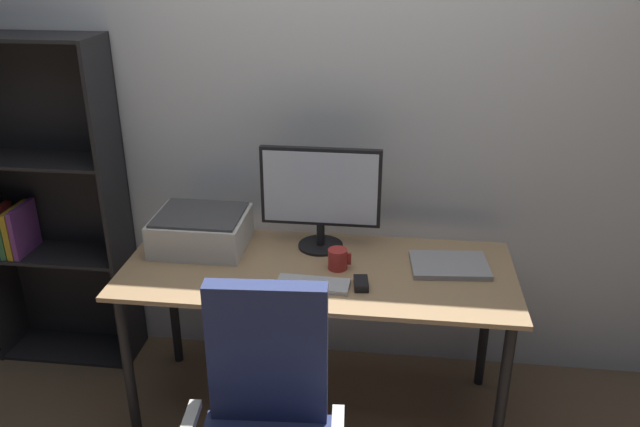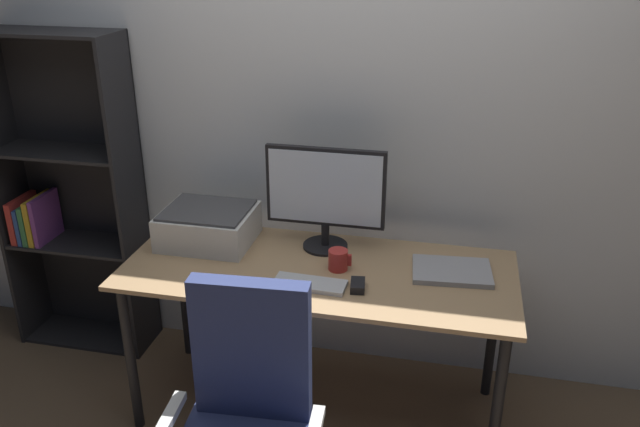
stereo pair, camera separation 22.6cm
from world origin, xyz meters
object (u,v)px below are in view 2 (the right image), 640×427
(monitor, at_px, (325,192))
(laptop, at_px, (452,271))
(mouse, at_px, (358,285))
(keyboard, at_px, (309,284))
(coffee_mug, at_px, (338,260))
(printer, at_px, (208,225))
(desk, at_px, (318,285))
(bookshelf, at_px, (69,199))

(monitor, xyz_separation_m, laptop, (0.56, -0.12, -0.25))
(mouse, bearing_deg, keyboard, 177.70)
(coffee_mug, distance_m, printer, 0.64)
(desk, bearing_deg, printer, 165.36)
(printer, bearing_deg, coffee_mug, -11.93)
(printer, height_order, bookshelf, bookshelf)
(printer, xyz_separation_m, bookshelf, (-0.82, 0.20, -0.02))
(monitor, xyz_separation_m, printer, (-0.53, -0.06, -0.18))
(desk, relative_size, laptop, 5.13)
(desk, bearing_deg, mouse, -35.20)
(printer, bearing_deg, keyboard, -28.64)
(desk, distance_m, coffee_mug, 0.15)
(desk, bearing_deg, keyboard, -91.84)
(mouse, bearing_deg, bookshelf, 155.85)
(keyboard, bearing_deg, printer, 153.71)
(coffee_mug, height_order, printer, printer)
(keyboard, relative_size, coffee_mug, 2.97)
(mouse, xyz_separation_m, printer, (-0.73, 0.28, 0.06))
(mouse, relative_size, coffee_mug, 0.98)
(coffee_mug, relative_size, bookshelf, 0.06)
(desk, distance_m, mouse, 0.25)
(mouse, relative_size, laptop, 0.30)
(monitor, height_order, keyboard, monitor)
(laptop, bearing_deg, monitor, 162.41)
(coffee_mug, relative_size, laptop, 0.31)
(keyboard, distance_m, laptop, 0.60)
(monitor, xyz_separation_m, keyboard, (0.01, -0.35, -0.25))
(desk, height_order, monitor, monitor)
(mouse, height_order, printer, printer)
(monitor, height_order, mouse, monitor)
(desk, relative_size, monitor, 3.14)
(desk, bearing_deg, coffee_mug, 6.22)
(coffee_mug, distance_m, bookshelf, 1.48)
(keyboard, xyz_separation_m, coffee_mug, (0.09, 0.16, 0.03))
(mouse, distance_m, printer, 0.78)
(mouse, xyz_separation_m, coffee_mug, (-0.11, 0.14, 0.03))
(keyboard, relative_size, bookshelf, 0.18)
(mouse, bearing_deg, monitor, 114.01)
(desk, xyz_separation_m, keyboard, (-0.00, -0.15, 0.09))
(monitor, bearing_deg, laptop, -12.55)
(monitor, relative_size, printer, 1.31)
(laptop, xyz_separation_m, bookshelf, (-1.91, 0.26, 0.05))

